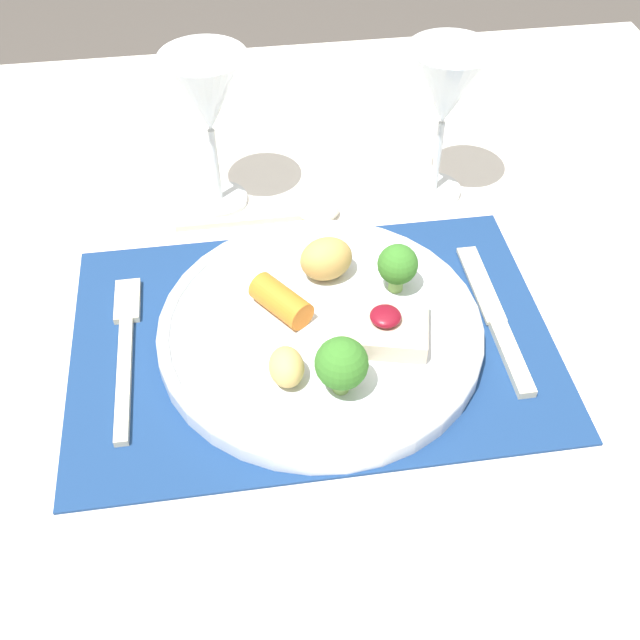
{
  "coord_description": "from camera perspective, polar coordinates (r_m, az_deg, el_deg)",
  "views": [
    {
      "loc": [
        -0.06,
        -0.46,
        1.26
      ],
      "look_at": [
        0.01,
        0.0,
        0.76
      ],
      "focal_mm": 42.0,
      "sensor_mm": 36.0,
      "label": 1
    }
  ],
  "objects": [
    {
      "name": "spoon",
      "position": [
        0.83,
        -2.0,
        8.03
      ],
      "size": [
        0.18,
        0.04,
        0.01
      ],
      "rotation": [
        0.0,
        0.0,
        0.06
      ],
      "color": "beige",
      "rests_on": "dining_table"
    },
    {
      "name": "dinner_plate",
      "position": [
        0.69,
        0.28,
        -0.32
      ],
      "size": [
        0.3,
        0.3,
        0.07
      ],
      "color": "silver",
      "rests_on": "placemat"
    },
    {
      "name": "fork",
      "position": [
        0.71,
        -14.59,
        -1.68
      ],
      "size": [
        0.02,
        0.19,
        0.01
      ],
      "rotation": [
        0.0,
        0.0,
        0.02
      ],
      "color": "beige",
      "rests_on": "placemat"
    },
    {
      "name": "wine_glass_far",
      "position": [
        0.79,
        -8.59,
        16.32
      ],
      "size": [
        0.09,
        0.09,
        0.17
      ],
      "color": "white",
      "rests_on": "dining_table"
    },
    {
      "name": "ground_plane",
      "position": [
        1.34,
        -0.34,
        -23.02
      ],
      "size": [
        8.0,
        8.0,
        0.0
      ],
      "primitive_type": "plane",
      "color": "#4C4742"
    },
    {
      "name": "placemat",
      "position": [
        0.7,
        -0.6,
        -1.43
      ],
      "size": [
        0.44,
        0.3,
        0.0
      ],
      "primitive_type": "cube",
      "color": "navy",
      "rests_on": "dining_table"
    },
    {
      "name": "dining_table",
      "position": [
        0.77,
        -0.54,
        -5.98
      ],
      "size": [
        1.15,
        1.16,
        0.74
      ],
      "color": "white",
      "rests_on": "ground_plane"
    },
    {
      "name": "wine_glass_near",
      "position": [
        0.81,
        9.59,
        16.79
      ],
      "size": [
        0.09,
        0.09,
        0.17
      ],
      "color": "white",
      "rests_on": "dining_table"
    },
    {
      "name": "knife",
      "position": [
        0.72,
        13.42,
        -0.42
      ],
      "size": [
        0.02,
        0.19,
        0.01
      ],
      "rotation": [
        0.0,
        0.0,
        -0.04
      ],
      "color": "beige",
      "rests_on": "placemat"
    }
  ]
}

